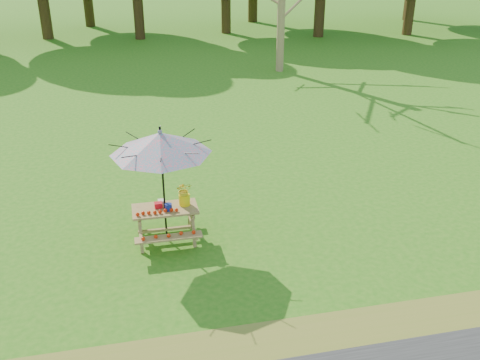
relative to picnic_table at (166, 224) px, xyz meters
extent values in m
plane|color=#297215|center=(-2.26, -0.50, -0.33)|extent=(120.00, 120.00, 0.00)
cylinder|color=#90764E|center=(5.99, 12.88, 2.42)|extent=(0.36, 0.36, 5.50)
cube|color=#997345|center=(0.00, 0.00, 0.32)|extent=(1.20, 0.62, 0.04)
cube|color=#997345|center=(0.00, -0.55, 0.03)|extent=(1.20, 0.22, 0.04)
cube|color=#997345|center=(0.00, 0.55, 0.03)|extent=(1.20, 0.22, 0.04)
cylinder|color=black|center=(0.00, 0.00, 0.80)|extent=(0.04, 0.04, 2.25)
cone|color=teal|center=(0.00, 0.00, 1.62)|extent=(1.94, 1.94, 0.39)
sphere|color=teal|center=(0.00, 0.00, 1.84)|extent=(0.08, 0.08, 0.08)
cube|color=red|center=(-0.11, 0.05, 0.39)|extent=(0.14, 0.12, 0.10)
cylinder|color=navy|center=(0.06, -0.09, 0.41)|extent=(0.13, 0.13, 0.13)
cube|color=silver|center=(-0.04, 0.21, 0.38)|extent=(0.13, 0.13, 0.07)
cylinder|color=yellow|center=(0.37, 0.06, 0.45)|extent=(0.21, 0.21, 0.21)
imported|color=gold|center=(0.37, 0.06, 0.65)|extent=(0.29, 0.25, 0.31)
camera|label=1|loc=(-0.53, -8.82, 4.92)|focal=40.00mm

